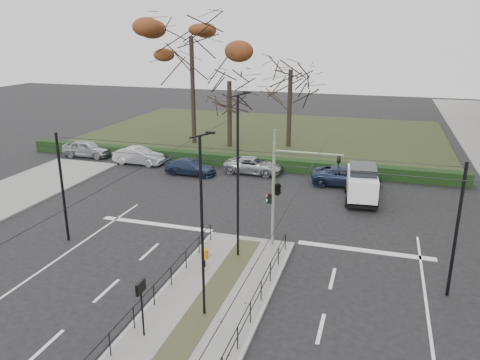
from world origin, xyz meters
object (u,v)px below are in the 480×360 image
object	(u,v)px
streetlamp_median_far	(238,176)
parked_car_fifth	(346,176)
streetlamp_median_near	(202,226)
bare_tree_center	(291,76)
parked_car_fourth	(253,165)
parked_car_second	(139,156)
info_panel	(141,293)
bare_tree_near	(229,86)
parked_car_third	(190,167)
rust_tree	(191,36)
parked_car_first	(87,149)
traffic_light	(280,187)
white_van	(362,183)
litter_bin	(205,254)

from	to	relation	value
streetlamp_median_far	parked_car_fifth	xyz separation A→B (m)	(4.14, 13.56, -3.61)
streetlamp_median_near	bare_tree_center	bearing A→B (deg)	94.94
parked_car_fourth	parked_car_second	bearing A→B (deg)	92.84
info_panel	bare_tree_near	xyz separation A→B (m)	(-6.43, 29.67, 4.04)
streetlamp_median_near	parked_car_third	xyz separation A→B (m)	(-8.18, 18.00, -3.31)
parked_car_third	bare_tree_center	bearing A→B (deg)	-24.47
parked_car_second	rust_tree	world-z (taller)	rust_tree
parked_car_first	parked_car_fifth	xyz separation A→B (m)	(23.22, -1.54, -0.06)
parked_car_first	parked_car_second	size ratio (longest dim) A/B	1.01
parked_car_fifth	parked_car_fourth	bearing A→B (deg)	78.30
streetlamp_median_near	bare_tree_near	world-z (taller)	bare_tree_near
streetlamp_median_far	traffic_light	bearing A→B (deg)	47.61
parked_car_third	white_van	bearing A→B (deg)	-97.55
rust_tree	parked_car_fifth	size ratio (longest dim) A/B	2.71
parked_car_first	rust_tree	world-z (taller)	rust_tree
litter_bin	bare_tree_near	xyz separation A→B (m)	(-6.68, 24.04, 5.14)
info_panel	parked_car_second	world-z (taller)	info_panel
white_van	parked_car_second	bearing A→B (deg)	168.70
info_panel	parked_car_first	xyz separation A→B (m)	(-17.66, 22.33, -1.14)
info_panel	rust_tree	world-z (taller)	rust_tree
parked_car_fourth	parked_car_fifth	world-z (taller)	parked_car_fifth
bare_tree_near	parked_car_second	bearing A→B (deg)	-123.82
info_panel	streetlamp_median_far	xyz separation A→B (m)	(1.42, 7.23, 2.41)
streetlamp_median_far	streetlamp_median_near	bearing A→B (deg)	-87.47
traffic_light	parked_car_second	distance (m)	19.66
bare_tree_center	parked_car_fifth	bearing A→B (deg)	-58.59
parked_car_second	parked_car_third	size ratio (longest dim) A/B	1.05
parked_car_fourth	rust_tree	distance (m)	15.50
traffic_light	parked_car_second	bearing A→B (deg)	140.30
streetlamp_median_near	parked_car_fourth	world-z (taller)	streetlamp_median_near
bare_tree_near	parked_car_fifth	bearing A→B (deg)	-36.54
streetlamp_median_near	streetlamp_median_far	size ratio (longest dim) A/B	0.91
parked_car_fourth	bare_tree_center	distance (m)	11.49
streetlamp_median_far	parked_car_third	bearing A→B (deg)	121.98
parked_car_first	parked_car_fourth	size ratio (longest dim) A/B	0.96
parked_car_second	parked_car_third	distance (m)	5.60
streetlamp_median_far	bare_tree_near	xyz separation A→B (m)	(-7.85, 22.44, 1.63)
white_van	parked_car_third	bearing A→B (deg)	170.53
litter_bin	parked_car_first	bearing A→B (deg)	137.00
traffic_light	bare_tree_near	xyz separation A→B (m)	(-9.50, 20.63, 2.58)
litter_bin	parked_car_fourth	bearing A→B (deg)	97.30
streetlamp_median_near	rust_tree	world-z (taller)	rust_tree
parked_car_third	bare_tree_center	distance (m)	14.19
streetlamp_median_near	rust_tree	xyz separation A→B (m)	(-12.05, 28.19, 6.56)
rust_tree	bare_tree_near	world-z (taller)	rust_tree
info_panel	white_van	bearing A→B (deg)	68.94
streetlamp_median_near	parked_car_fourth	distance (m)	20.38
streetlamp_median_near	parked_car_second	bearing A→B (deg)	124.82
traffic_light	parked_car_second	world-z (taller)	traffic_light
litter_bin	parked_car_first	size ratio (longest dim) A/B	0.21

